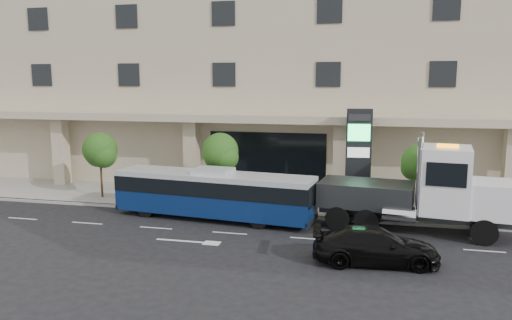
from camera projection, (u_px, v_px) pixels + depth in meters
The scene contains 11 objects.
ground at pixel (237, 225), 26.64m from camera, with size 120.00×120.00×0.00m, color black.
sidewalk at pixel (258, 201), 31.44m from camera, with size 120.00×6.00×0.15m, color gray.
curb at pixel (246, 214), 28.56m from camera, with size 120.00×0.30×0.15m, color gray.
convention_center at pixel (286, 50), 39.89m from camera, with size 60.00×17.60×20.00m.
tree_left at pixel (100, 152), 31.78m from camera, with size 2.27×2.20×4.22m.
tree_mid at pixel (221, 154), 30.01m from camera, with size 2.28×2.20×4.38m.
tree_right at pixel (420, 165), 27.53m from camera, with size 2.10×2.00×4.04m.
city_bus at pixel (214, 193), 27.60m from camera, with size 11.48×3.66×2.86m.
tow_truck at pixel (424, 193), 25.12m from camera, with size 11.00×3.92×4.98m.
black_sedan at pixel (375, 246), 20.97m from camera, with size 2.14×5.26×1.53m, color black.
signage_pylon at pixel (358, 158), 29.39m from camera, with size 1.50×0.67×5.85m.
Camera 1 is at (6.68, -24.88, 7.69)m, focal length 35.00 mm.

